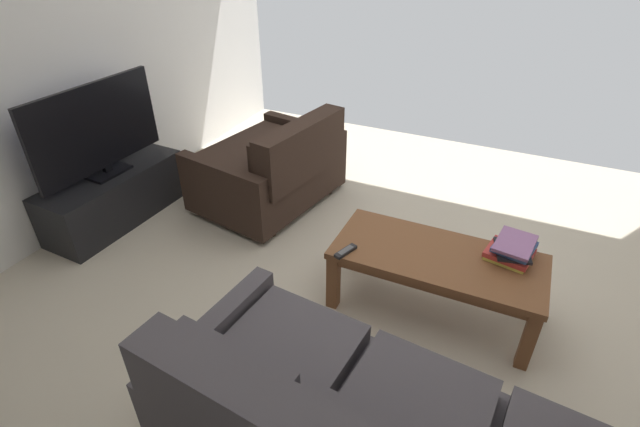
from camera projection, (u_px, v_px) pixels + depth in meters
name	position (u px, v px, depth m)	size (l,w,h in m)	color
ground_plane	(371.00, 282.00, 3.20)	(4.90, 5.21, 0.01)	beige
wall_right	(54.00, 28.00, 3.28)	(0.12, 5.21, 2.90)	white
loveseat_near	(273.00, 167.00, 3.90)	(1.05, 1.29, 0.80)	black
coffee_table	(437.00, 263.00, 2.78)	(1.23, 0.55, 0.44)	brown
tv_stand	(115.00, 196.00, 3.75)	(0.48, 1.17, 0.43)	black
flat_tv	(96.00, 129.00, 3.44)	(0.21, 1.10, 0.70)	black
book_stack	(512.00, 250.00, 2.69)	(0.29, 0.30, 0.11)	#E0CC4C
tv_remote	(346.00, 251.00, 2.76)	(0.10, 0.17, 0.02)	black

